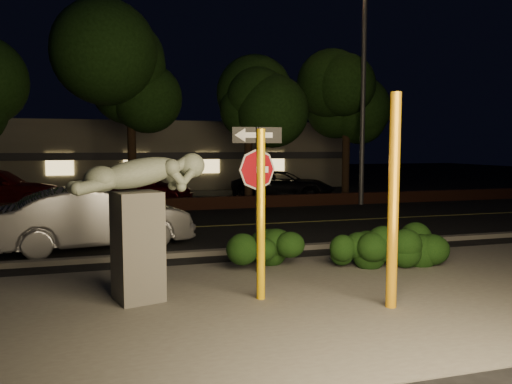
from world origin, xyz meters
TOP-DOWN VIEW (x-y plane):
  - ground at (0.00, 10.00)m, footprint 90.00×90.00m
  - patio at (0.00, -1.00)m, footprint 14.00×6.00m
  - road at (0.00, 7.00)m, footprint 80.00×8.00m
  - lane_marking at (0.00, 7.00)m, footprint 80.00×0.12m
  - curb at (0.00, 2.90)m, footprint 80.00×0.25m
  - brick_wall at (0.00, 11.30)m, footprint 40.00×0.35m
  - parking_lot at (0.00, 17.00)m, footprint 40.00×12.00m
  - building at (0.00, 24.99)m, footprint 22.00×10.20m
  - tree_far_b at (-2.50, 13.20)m, footprint 5.20×5.20m
  - tree_far_c at (2.50, 12.80)m, footprint 4.80×4.80m
  - tree_far_d at (7.50, 13.30)m, footprint 4.40×4.40m
  - yellow_pole_left at (-1.00, -0.72)m, footprint 0.14×0.14m
  - yellow_pole_right at (0.86, -1.72)m, footprint 0.17×0.17m
  - signpost at (-0.56, 1.00)m, footprint 1.00×0.14m
  - sculpture at (-2.93, -0.20)m, footprint 2.29×1.17m
  - hedge_center at (-0.39, 1.44)m, footprint 1.98×1.05m
  - hedge_right at (1.66, 0.73)m, footprint 1.58×0.98m
  - hedge_far_right at (2.89, 0.66)m, footprint 1.44×0.97m
  - streetlight at (6.91, 10.97)m, footprint 1.52×0.64m
  - silver_sedan at (-3.76, 4.42)m, footprint 4.91×2.48m
  - parked_car_darkred at (-2.02, 14.43)m, footprint 4.86×2.95m
  - parked_car_dark at (4.58, 14.06)m, footprint 5.39×4.21m

SIDE VIEW (x-z plane):
  - ground at x=0.00m, z-range 0.00..0.00m
  - road at x=0.00m, z-range 0.00..0.01m
  - parking_lot at x=0.00m, z-range 0.00..0.01m
  - patio at x=0.00m, z-range 0.00..0.02m
  - lane_marking at x=0.00m, z-range 0.02..0.02m
  - curb at x=0.00m, z-range 0.00..0.12m
  - brick_wall at x=0.00m, z-range 0.00..0.50m
  - hedge_far_right at x=2.89m, z-range 0.00..0.96m
  - hedge_right at x=1.66m, z-range 0.00..0.97m
  - hedge_center at x=-0.39m, z-range 0.00..0.99m
  - parked_car_darkred at x=-2.02m, z-range 0.00..1.32m
  - parked_car_dark at x=4.58m, z-range 0.00..1.36m
  - silver_sedan at x=-3.76m, z-range 0.00..1.54m
  - yellow_pole_left at x=-1.00m, z-range 0.00..2.85m
  - sculpture at x=-2.93m, z-range 0.29..2.74m
  - yellow_pole_right at x=0.86m, z-range 0.00..3.40m
  - building at x=0.00m, z-range 0.00..4.00m
  - signpost at x=-0.56m, z-range 0.62..3.57m
  - tree_far_d at x=7.50m, z-range 1.71..9.13m
  - tree_far_c at x=2.50m, z-range 1.74..9.58m
  - tree_far_b at x=-2.50m, z-range 1.85..10.26m
  - streetlight at x=6.91m, z-range 0.98..11.31m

